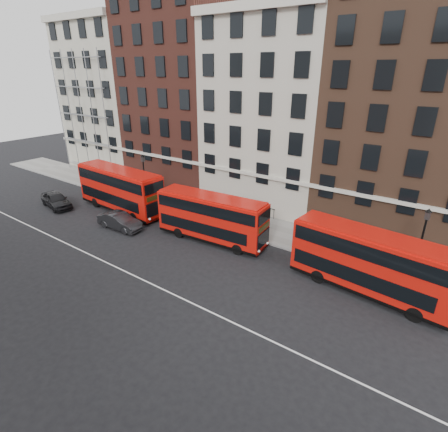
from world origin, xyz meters
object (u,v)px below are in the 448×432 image
Objects in this scene: bus_c at (211,217)px; bus_d at (370,262)px; bus_b at (120,188)px; car_rear at (56,200)px; car_front at (120,221)px.

bus_d reaches higher than bus_c.
bus_c is (11.81, -0.00, -0.22)m from bus_b.
car_rear is 9.94m from car_front.
bus_d is 2.27× the size of car_front.
bus_b reaches higher than car_rear.
bus_d is 31.41m from car_rear.
car_rear is (-6.44, -3.46, -1.59)m from bus_b.
bus_d is 21.53m from car_front.
bus_b is at bearing -51.44° from car_rear.
bus_c reaches higher than car_front.
bus_b is 4.92m from car_front.
car_front is (-21.26, -3.05, -1.55)m from bus_d.
car_rear is at bearing 89.41° from car_front.
car_rear is at bearing -173.72° from bus_c.
bus_b reaches higher than bus_d.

